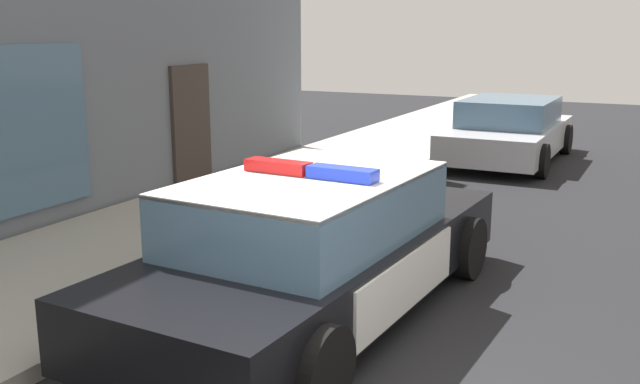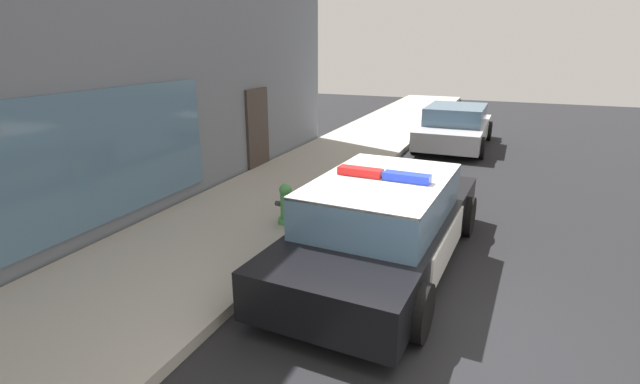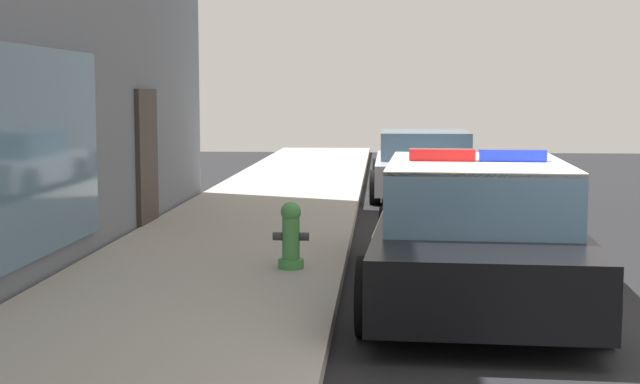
# 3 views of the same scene
# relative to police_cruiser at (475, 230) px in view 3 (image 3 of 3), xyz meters

# --- Properties ---
(ground) EXTENTS (48.00, 48.00, 0.00)m
(ground) POSITION_rel_police_cruiser_xyz_m (-1.84, -1.02, -0.68)
(ground) COLOR black
(sidewalk) EXTENTS (48.00, 3.01, 0.15)m
(sidewalk) POSITION_rel_police_cruiser_xyz_m (-1.84, 2.84, -0.61)
(sidewalk) COLOR #A39E93
(sidewalk) RESTS_ON ground
(police_cruiser) EXTENTS (5.09, 2.31, 1.49)m
(police_cruiser) POSITION_rel_police_cruiser_xyz_m (0.00, 0.00, 0.00)
(police_cruiser) COLOR black
(police_cruiser) RESTS_ON ground
(fire_hydrant) EXTENTS (0.34, 0.39, 0.73)m
(fire_hydrant) POSITION_rel_police_cruiser_xyz_m (0.60, 1.91, -0.18)
(fire_hydrant) COLOR #4C994C
(fire_hydrant) RESTS_ON sidewalk
(car_down_street) EXTENTS (4.44, 2.12, 1.29)m
(car_down_street) POSITION_rel_police_cruiser_xyz_m (8.96, 0.09, -0.05)
(car_down_street) COLOR #B7B7BC
(car_down_street) RESTS_ON ground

